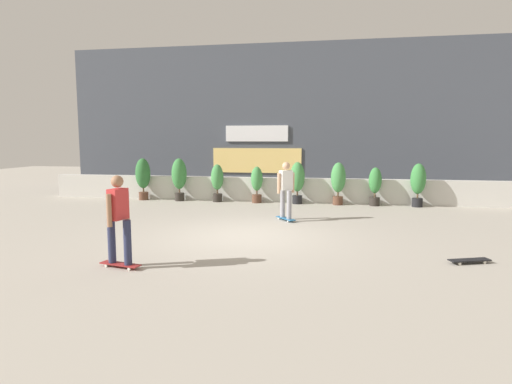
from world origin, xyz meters
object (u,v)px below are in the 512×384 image
(potted_plant_4, at_px, (297,180))
(skateboard_near_camera, at_px, (469,260))
(potted_plant_6, at_px, (375,184))
(potted_plant_0, at_px, (143,175))
(skater_by_wall_left, at_px, (286,188))
(potted_plant_1, at_px, (179,176))
(potted_plant_2, at_px, (217,180))
(potted_plant_7, at_px, (418,182))
(skater_mid_plaza, at_px, (119,217))
(potted_plant_5, at_px, (338,180))
(potted_plant_3, at_px, (257,182))

(potted_plant_4, relative_size, skateboard_near_camera, 1.86)
(potted_plant_6, relative_size, skateboard_near_camera, 1.66)
(potted_plant_0, bearing_deg, skater_by_wall_left, -29.62)
(potted_plant_1, bearing_deg, potted_plant_2, 0.00)
(potted_plant_2, bearing_deg, potted_plant_6, 0.00)
(potted_plant_2, distance_m, potted_plant_4, 3.01)
(potted_plant_7, height_order, skater_mid_plaza, skater_mid_plaza)
(potted_plant_5, distance_m, skateboard_near_camera, 7.51)
(potted_plant_4, bearing_deg, potted_plant_6, 0.00)
(potted_plant_2, height_order, skater_by_wall_left, skater_by_wall_left)
(potted_plant_6, distance_m, potted_plant_7, 1.45)
(potted_plant_0, height_order, skater_mid_plaza, skater_mid_plaza)
(potted_plant_7, xyz_separation_m, skater_mid_plaza, (-6.73, -8.48, 0.06))
(potted_plant_3, xyz_separation_m, potted_plant_5, (2.96, 0.00, 0.13))
(potted_plant_4, bearing_deg, potted_plant_2, 180.00)
(potted_plant_0, distance_m, potted_plant_4, 5.98)
(potted_plant_3, bearing_deg, potted_plant_4, -0.00)
(potted_plant_1, height_order, potted_plant_6, potted_plant_1)
(skater_mid_plaza, bearing_deg, skater_by_wall_left, 64.05)
(potted_plant_5, bearing_deg, skater_mid_plaza, -115.29)
(potted_plant_6, bearing_deg, potted_plant_2, -180.00)
(potted_plant_6, bearing_deg, skater_mid_plaza, -121.95)
(potted_plant_4, distance_m, potted_plant_5, 1.46)
(potted_plant_1, distance_m, skater_by_wall_left, 5.58)
(potted_plant_7, relative_size, skateboard_near_camera, 1.84)
(potted_plant_5, bearing_deg, potted_plant_1, -180.00)
(potted_plant_2, bearing_deg, potted_plant_4, 0.00)
(potted_plant_6, relative_size, skater_mid_plaza, 0.80)
(potted_plant_3, xyz_separation_m, skater_mid_plaza, (-1.05, -8.48, 0.19))
(potted_plant_4, distance_m, skater_by_wall_left, 3.37)
(potted_plant_2, xyz_separation_m, skater_mid_plaza, (0.46, -8.48, 0.14))
(potted_plant_5, bearing_deg, potted_plant_0, -180.00)
(potted_plant_0, bearing_deg, potted_plant_1, 0.00)
(potted_plant_5, xyz_separation_m, skater_mid_plaza, (-4.01, -8.48, 0.05))
(skater_mid_plaza, bearing_deg, potted_plant_5, 64.71)
(potted_plant_1, height_order, potted_plant_5, potted_plant_1)
(potted_plant_3, bearing_deg, potted_plant_1, -180.00)
(potted_plant_1, bearing_deg, skateboard_near_camera, -40.29)
(potted_plant_0, xyz_separation_m, skater_by_wall_left, (5.92, -3.37, -0.01))
(potted_plant_2, xyz_separation_m, potted_plant_6, (5.75, 0.00, -0.04))
(skateboard_near_camera, bearing_deg, potted_plant_3, 127.02)
(potted_plant_2, xyz_separation_m, skateboard_near_camera, (6.84, -7.07, -0.74))
(potted_plant_5, xyz_separation_m, skateboard_near_camera, (2.37, -7.07, -0.83))
(potted_plant_0, distance_m, skateboard_near_camera, 12.13)
(potted_plant_4, height_order, potted_plant_7, potted_plant_4)
(potted_plant_0, height_order, potted_plant_6, potted_plant_0)
(potted_plant_6, bearing_deg, potted_plant_1, -180.00)
(skater_by_wall_left, bearing_deg, potted_plant_0, 150.38)
(skater_mid_plaza, bearing_deg, potted_plant_0, 112.06)
(potted_plant_4, relative_size, skater_mid_plaza, 0.90)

